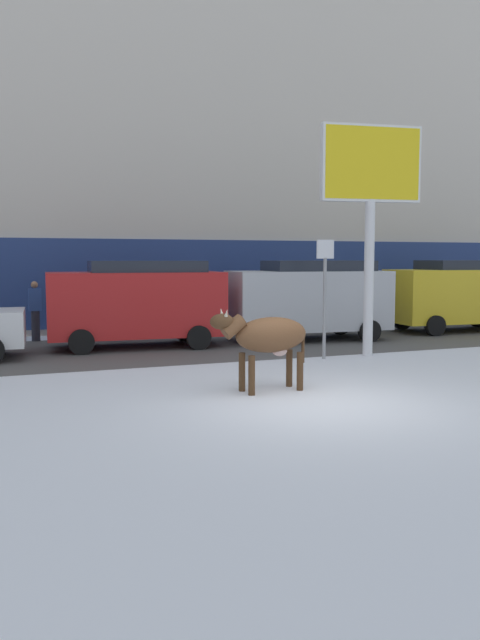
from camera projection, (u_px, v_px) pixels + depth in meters
name	position (u px, v px, depth m)	size (l,w,h in m)	color
ground_plane	(319.00, 403.00, 10.59)	(120.00, 120.00, 0.00)	white
road_strip	(192.00, 347.00, 17.31)	(60.00, 5.60, 0.01)	#514F4C
building_facade	(135.00, 145.00, 23.24)	(44.00, 6.10, 13.00)	beige
cow_brown	(268.00, 337.00, 11.46)	(1.92, 0.71, 1.54)	brown
billboard	(371.00, 178.00, 15.36)	(2.52, 0.56, 5.56)	silver
car_red_van	(137.00, 301.00, 17.12)	(4.72, 2.37, 2.32)	red
car_silver_van	(309.00, 298.00, 18.65)	(4.72, 2.37, 2.32)	#B7BABF
car_yellow_van	(459.00, 293.00, 20.94)	(4.72, 2.37, 2.32)	gold
pedestrian_near_billboard	(35.00, 311.00, 18.41)	(0.36, 0.24, 1.73)	#282833
pedestrian_far_left	(250.00, 305.00, 20.80)	(0.36, 0.24, 1.73)	#282833
street_sign	(325.00, 289.00, 15.10)	(0.44, 0.08, 2.82)	gray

